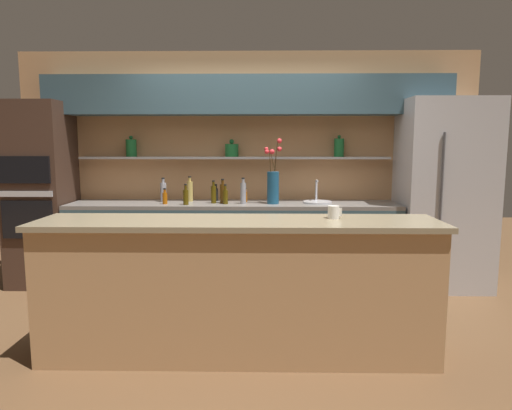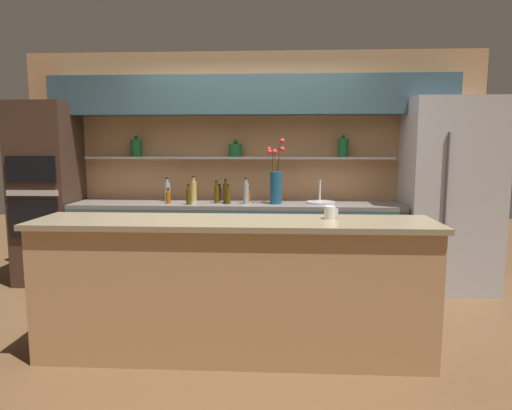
{
  "view_description": "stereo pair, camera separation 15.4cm",
  "coord_description": "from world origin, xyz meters",
  "px_view_note": "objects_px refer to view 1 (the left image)",
  "views": [
    {
      "loc": [
        0.19,
        -3.73,
        1.56
      ],
      "look_at": [
        0.12,
        0.37,
        1.01
      ],
      "focal_mm": 32.0,
      "sensor_mm": 36.0,
      "label": 1
    },
    {
      "loc": [
        0.34,
        -3.73,
        1.56
      ],
      "look_at": [
        0.12,
        0.37,
        1.01
      ],
      "focal_mm": 32.0,
      "sensor_mm": 36.0,
      "label": 2
    }
  ],
  "objects_px": {
    "bottle_oil_0": "(186,196)",
    "bottle_spirit_8": "(163,192)",
    "bottle_oil_4": "(225,196)",
    "bottle_spirit_3": "(190,191)",
    "bottle_sauce_9": "(216,194)",
    "bottle_spirit_5": "(243,193)",
    "refrigerator": "(444,195)",
    "bottle_sauce_2": "(245,196)",
    "bottle_sauce_6": "(165,197)",
    "bottle_oil_1": "(214,194)",
    "flower_vase": "(273,184)",
    "bottle_spirit_7": "(223,193)",
    "sink_fixture": "(317,201)",
    "oven_tower": "(41,194)",
    "coffee_mug": "(334,212)"
  },
  "relations": [
    {
      "from": "bottle_oil_0",
      "to": "bottle_spirit_8",
      "type": "relative_size",
      "value": 0.83
    },
    {
      "from": "bottle_oil_0",
      "to": "bottle_oil_4",
      "type": "xyz_separation_m",
      "value": [
        0.42,
        0.07,
        -0.0
      ]
    },
    {
      "from": "bottle_spirit_3",
      "to": "bottle_sauce_9",
      "type": "bearing_deg",
      "value": 8.74
    },
    {
      "from": "bottle_oil_0",
      "to": "bottle_spirit_5",
      "type": "relative_size",
      "value": 0.79
    },
    {
      "from": "refrigerator",
      "to": "bottle_spirit_3",
      "type": "xyz_separation_m",
      "value": [
        -2.78,
        0.16,
        0.02
      ]
    },
    {
      "from": "bottle_sauce_2",
      "to": "bottle_spirit_8",
      "type": "bearing_deg",
      "value": 179.33
    },
    {
      "from": "bottle_sauce_6",
      "to": "bottle_sauce_2",
      "type": "bearing_deg",
      "value": 12.65
    },
    {
      "from": "bottle_oil_1",
      "to": "refrigerator",
      "type": "bearing_deg",
      "value": -0.1
    },
    {
      "from": "flower_vase",
      "to": "bottle_oil_1",
      "type": "height_order",
      "value": "flower_vase"
    },
    {
      "from": "flower_vase",
      "to": "bottle_sauce_6",
      "type": "height_order",
      "value": "flower_vase"
    },
    {
      "from": "bottle_spirit_3",
      "to": "bottle_sauce_6",
      "type": "bearing_deg",
      "value": -134.14
    },
    {
      "from": "bottle_oil_0",
      "to": "bottle_oil_1",
      "type": "bearing_deg",
      "value": 26.12
    },
    {
      "from": "bottle_sauce_2",
      "to": "bottle_spirit_7",
      "type": "distance_m",
      "value": 0.26
    },
    {
      "from": "bottle_oil_0",
      "to": "bottle_oil_4",
      "type": "distance_m",
      "value": 0.42
    },
    {
      "from": "refrigerator",
      "to": "bottle_oil_1",
      "type": "relative_size",
      "value": 8.12
    },
    {
      "from": "bottle_spirit_7",
      "to": "refrigerator",
      "type": "bearing_deg",
      "value": -0.55
    },
    {
      "from": "bottle_oil_1",
      "to": "sink_fixture",
      "type": "bearing_deg",
      "value": 2.23
    },
    {
      "from": "bottle_sauce_2",
      "to": "bottle_sauce_9",
      "type": "bearing_deg",
      "value": 164.76
    },
    {
      "from": "refrigerator",
      "to": "bottle_spirit_5",
      "type": "relative_size",
      "value": 7.18
    },
    {
      "from": "bottle_oil_1",
      "to": "bottle_spirit_7",
      "type": "height_order",
      "value": "bottle_spirit_7"
    },
    {
      "from": "flower_vase",
      "to": "bottle_sauce_9",
      "type": "relative_size",
      "value": 3.65
    },
    {
      "from": "refrigerator",
      "to": "bottle_oil_4",
      "type": "distance_m",
      "value": 2.36
    },
    {
      "from": "oven_tower",
      "to": "bottle_oil_1",
      "type": "bearing_deg",
      "value": -0.96
    },
    {
      "from": "bottle_oil_1",
      "to": "bottle_sauce_6",
      "type": "height_order",
      "value": "bottle_oil_1"
    },
    {
      "from": "oven_tower",
      "to": "bottle_oil_4",
      "type": "distance_m",
      "value": 2.06
    },
    {
      "from": "sink_fixture",
      "to": "bottle_oil_1",
      "type": "xyz_separation_m",
      "value": [
        -1.14,
        -0.04,
        0.08
      ]
    },
    {
      "from": "bottle_sauce_2",
      "to": "bottle_spirit_5",
      "type": "xyz_separation_m",
      "value": [
        -0.02,
        -0.15,
        0.05
      ]
    },
    {
      "from": "refrigerator",
      "to": "flower_vase",
      "type": "xyz_separation_m",
      "value": [
        -1.85,
        -0.03,
        0.12
      ]
    },
    {
      "from": "bottle_sauce_2",
      "to": "bottle_oil_4",
      "type": "distance_m",
      "value": 0.27
    },
    {
      "from": "oven_tower",
      "to": "bottle_spirit_8",
      "type": "xyz_separation_m",
      "value": [
        1.34,
        0.09,
        0.02
      ]
    },
    {
      "from": "coffee_mug",
      "to": "oven_tower",
      "type": "bearing_deg",
      "value": 151.09
    },
    {
      "from": "bottle_oil_1",
      "to": "bottle_oil_4",
      "type": "xyz_separation_m",
      "value": [
        0.13,
        -0.06,
        -0.02
      ]
    },
    {
      "from": "flower_vase",
      "to": "bottle_oil_0",
      "type": "height_order",
      "value": "flower_vase"
    },
    {
      "from": "oven_tower",
      "to": "bottle_spirit_8",
      "type": "relative_size",
      "value": 7.46
    },
    {
      "from": "bottle_sauce_2",
      "to": "bottle_spirit_7",
      "type": "relative_size",
      "value": 0.6
    },
    {
      "from": "bottle_spirit_7",
      "to": "coffee_mug",
      "type": "relative_size",
      "value": 2.6
    },
    {
      "from": "bottle_sauce_2",
      "to": "coffee_mug",
      "type": "distance_m",
      "value": 1.87
    },
    {
      "from": "oven_tower",
      "to": "sink_fixture",
      "type": "relative_size",
      "value": 6.41
    },
    {
      "from": "bottle_spirit_8",
      "to": "coffee_mug",
      "type": "relative_size",
      "value": 2.65
    },
    {
      "from": "oven_tower",
      "to": "bottle_sauce_9",
      "type": "relative_size",
      "value": 10.49
    },
    {
      "from": "bottle_oil_0",
      "to": "bottle_sauce_2",
      "type": "distance_m",
      "value": 0.67
    },
    {
      "from": "sink_fixture",
      "to": "bottle_spirit_8",
      "type": "bearing_deg",
      "value": 177.35
    },
    {
      "from": "bottle_oil_0",
      "to": "bottle_spirit_3",
      "type": "relative_size",
      "value": 0.79
    },
    {
      "from": "refrigerator",
      "to": "sink_fixture",
      "type": "distance_m",
      "value": 1.36
    },
    {
      "from": "bottle_sauce_6",
      "to": "bottle_spirit_3",
      "type": "bearing_deg",
      "value": 45.86
    },
    {
      "from": "bottle_oil_0",
      "to": "flower_vase",
      "type": "bearing_deg",
      "value": 6.58
    },
    {
      "from": "sink_fixture",
      "to": "bottle_spirit_8",
      "type": "xyz_separation_m",
      "value": [
        -1.72,
        0.08,
        0.09
      ]
    },
    {
      "from": "bottle_spirit_8",
      "to": "flower_vase",
      "type": "bearing_deg",
      "value": -7.18
    },
    {
      "from": "bottle_oil_4",
      "to": "bottle_spirit_8",
      "type": "xyz_separation_m",
      "value": [
        -0.71,
        0.19,
        0.03
      ]
    },
    {
      "from": "oven_tower",
      "to": "bottle_oil_0",
      "type": "height_order",
      "value": "oven_tower"
    }
  ]
}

